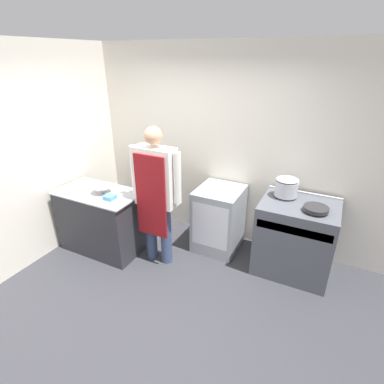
% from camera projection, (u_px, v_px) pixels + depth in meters
% --- Properties ---
extents(ground_plane, '(14.00, 14.00, 0.00)m').
position_uv_depth(ground_plane, '(149.00, 303.00, 3.33)').
color(ground_plane, '#2D2D33').
extents(wall_back, '(8.00, 0.05, 2.70)m').
position_uv_depth(wall_back, '(213.00, 146.00, 4.18)').
color(wall_back, silver).
rests_on(wall_back, ground_plane).
extents(wall_left, '(0.05, 8.00, 2.70)m').
position_uv_depth(wall_left, '(78.00, 144.00, 4.31)').
color(wall_left, silver).
rests_on(wall_left, ground_plane).
extents(prep_counter, '(1.14, 0.63, 0.87)m').
position_uv_depth(prep_counter, '(102.00, 221.00, 4.12)').
color(prep_counter, '#2D2D33').
rests_on(prep_counter, ground_plane).
extents(stove, '(0.89, 0.70, 0.95)m').
position_uv_depth(stove, '(295.00, 238.00, 3.68)').
color(stove, '#4C4F56').
rests_on(stove, ground_plane).
extents(fridge_unit, '(0.59, 0.64, 0.89)m').
position_uv_depth(fridge_unit, '(219.00, 219.00, 4.15)').
color(fridge_unit, '#93999E').
rests_on(fridge_unit, ground_plane).
extents(person_cook, '(0.69, 0.24, 1.80)m').
position_uv_depth(person_cook, '(156.00, 189.00, 3.62)').
color(person_cook, '#38476B').
rests_on(person_cook, ground_plane).
extents(mixing_bowl, '(0.28, 0.28, 0.10)m').
position_uv_depth(mixing_bowl, '(102.00, 189.00, 3.89)').
color(mixing_bowl, '#B2B5BC').
rests_on(mixing_bowl, prep_counter).
extents(plastic_tub, '(0.13, 0.13, 0.06)m').
position_uv_depth(plastic_tub, '(110.00, 197.00, 3.73)').
color(plastic_tub, teal).
rests_on(plastic_tub, prep_counter).
extents(stock_pot, '(0.27, 0.27, 0.23)m').
position_uv_depth(stock_pot, '(286.00, 187.00, 3.61)').
color(stock_pot, '#B2B5BC').
rests_on(stock_pot, stove).
extents(saute_pan, '(0.27, 0.27, 0.04)m').
position_uv_depth(saute_pan, '(316.00, 209.00, 3.30)').
color(saute_pan, '#262628').
rests_on(saute_pan, stove).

